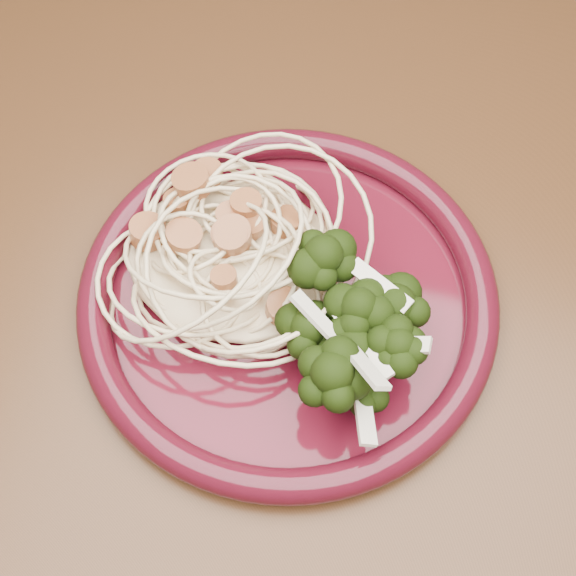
% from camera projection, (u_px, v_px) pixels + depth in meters
% --- Properties ---
extents(dining_table, '(1.20, 0.80, 0.75)m').
position_uv_depth(dining_table, '(406.00, 335.00, 0.60)').
color(dining_table, '#472814').
rests_on(dining_table, ground).
extents(dinner_plate, '(0.34, 0.34, 0.02)m').
position_uv_depth(dinner_plate, '(288.00, 296.00, 0.49)').
color(dinner_plate, '#450B17').
rests_on(dinner_plate, dining_table).
extents(spaghetti_pile, '(0.17, 0.16, 0.03)m').
position_uv_depth(spaghetti_pile, '(233.00, 250.00, 0.50)').
color(spaghetti_pile, beige).
rests_on(spaghetti_pile, dinner_plate).
extents(scallop_cluster, '(0.15, 0.15, 0.04)m').
position_uv_depth(scallop_cluster, '(230.00, 218.00, 0.47)').
color(scallop_cluster, '#A5653A').
rests_on(scallop_cluster, spaghetti_pile).
extents(broccoli_pile, '(0.12, 0.15, 0.05)m').
position_uv_depth(broccoli_pile, '(360.00, 329.00, 0.46)').
color(broccoli_pile, black).
rests_on(broccoli_pile, dinner_plate).
extents(onion_garnish, '(0.08, 0.10, 0.05)m').
position_uv_depth(onion_garnish, '(364.00, 306.00, 0.44)').
color(onion_garnish, beige).
rests_on(onion_garnish, broccoli_pile).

